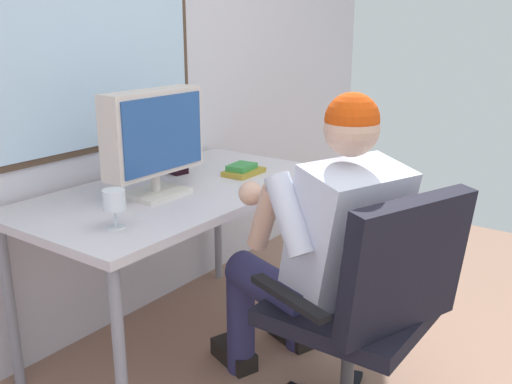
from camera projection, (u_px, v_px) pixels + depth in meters
wall_rear at (75, 26)px, 2.48m from camera, size 5.14×0.08×2.86m
desk at (179, 202)px, 2.55m from camera, size 1.43×0.77×0.76m
office_chair at (373, 296)px, 2.00m from camera, size 0.72×0.65×0.94m
person_seated at (321, 245)px, 2.18m from camera, size 0.68×0.88×1.24m
crt_monitor at (153, 135)px, 2.36m from camera, size 0.47×0.20×0.44m
wine_glass at (114, 202)px, 2.02m from camera, size 0.08×0.08×0.14m
desk_speaker at (177, 159)px, 2.75m from camera, size 0.09×0.10×0.14m
book_stack at (243, 170)px, 2.75m from camera, size 0.20×0.13×0.05m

